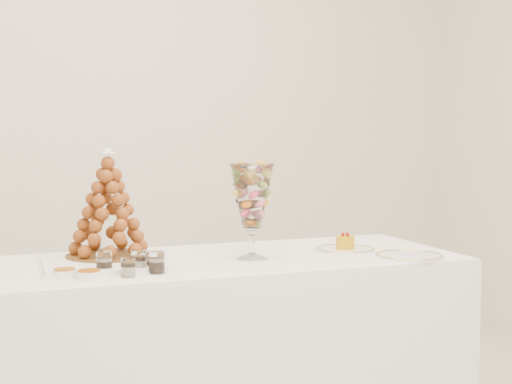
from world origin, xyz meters
TOP-DOWN VIEW (x-y plane):
  - buffet_table at (-0.04, 0.35)m, footprint 1.91×0.87m
  - lace_tray at (-0.41, 0.37)m, footprint 0.58×0.47m
  - macaron_vase at (0.09, 0.30)m, footprint 0.16×0.16m
  - cake_plate at (0.50, 0.30)m, footprint 0.24×0.24m
  - spare_plate at (0.64, 0.05)m, footprint 0.26×0.26m
  - verrine_a at (-0.50, 0.24)m, footprint 0.06×0.06m
  - verrine_b at (-0.38, 0.21)m, footprint 0.06×0.06m
  - verrine_c at (-0.35, 0.24)m, footprint 0.05×0.05m
  - verrine_d at (-0.44, 0.13)m, footprint 0.06×0.06m
  - verrine_e at (-0.34, 0.16)m, footprint 0.06×0.06m
  - ramekin_back at (-0.64, 0.22)m, footprint 0.08×0.08m
  - ramekin_front at (-0.57, 0.16)m, footprint 0.08×0.08m
  - croquembouche at (-0.41, 0.48)m, footprint 0.33×0.33m
  - mousse_cake at (0.50, 0.29)m, footprint 0.07×0.07m

SIDE VIEW (x-z plane):
  - buffet_table at x=-0.04m, z-range 0.00..0.71m
  - spare_plate at x=0.64m, z-range 0.71..0.72m
  - cake_plate at x=0.50m, z-range 0.71..0.72m
  - lace_tray at x=-0.41m, z-range 0.71..0.73m
  - ramekin_back at x=-0.64m, z-range 0.71..0.74m
  - ramekin_front at x=-0.57m, z-range 0.71..0.74m
  - verrine_c at x=-0.35m, z-range 0.71..0.77m
  - verrine_d at x=-0.44m, z-range 0.71..0.78m
  - verrine_a at x=-0.50m, z-range 0.71..0.78m
  - verrine_b at x=-0.38m, z-range 0.71..0.79m
  - verrine_e at x=-0.34m, z-range 0.71..0.79m
  - mousse_cake at x=0.50m, z-range 0.72..0.78m
  - croquembouche at x=-0.41m, z-range 0.72..1.12m
  - macaron_vase at x=0.09m, z-range 0.76..1.12m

